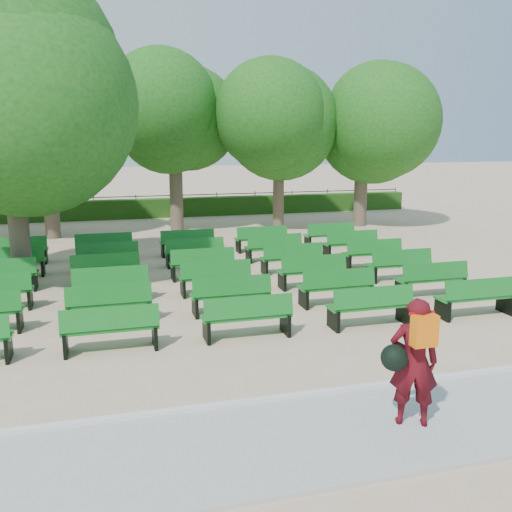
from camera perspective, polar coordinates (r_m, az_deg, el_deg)
The scene contains 9 objects.
ground at distance 14.57m, azimuth -4.03°, elevation -3.62°, with size 120.00×120.00×0.00m, color tan.
paving at distance 7.95m, azimuth 7.22°, elevation -17.38°, with size 30.00×2.20×0.06m, color #ABABA6.
curb at distance 8.88m, azimuth 4.29°, elevation -13.83°, with size 30.00×0.12×0.10m, color silver.
hedge at distance 28.11m, azimuth -9.78°, elevation 4.75°, with size 26.00×0.70×0.90m, color #224D13.
fence at distance 28.57m, azimuth -9.83°, elevation 3.95°, with size 26.00×0.10×1.02m, color black, non-canonical shape.
tree_line at distance 24.24m, azimuth -8.77°, elevation 2.57°, with size 21.80×6.80×7.04m, color #21611A, non-canonical shape.
bench_array at distance 14.99m, azimuth -9.60°, elevation -2.95°, with size 1.76×0.56×1.11m.
tree_among at distance 15.84m, azimuth -23.60°, elevation 14.28°, with size 5.35×5.35×7.24m.
person at distance 7.99m, azimuth 15.40°, elevation -10.03°, with size 0.89×0.64×1.77m.
Camera 1 is at (-2.75, -13.76, 3.92)m, focal length 40.00 mm.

